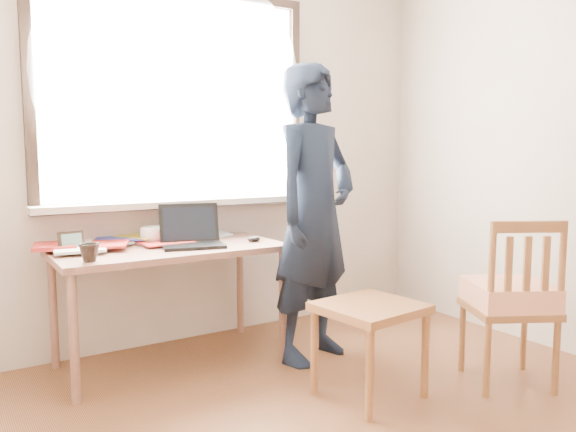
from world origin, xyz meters
TOP-DOWN VIEW (x-y plane):
  - room_shell at (-0.02, 0.20)m, footprint 3.52×4.02m
  - desk at (-0.41, 1.63)m, footprint 1.31×0.65m
  - laptop at (-0.28, 1.60)m, footprint 0.41×0.36m
  - mug_white at (-0.46, 1.79)m, footprint 0.15×0.15m
  - mug_dark at (-0.91, 1.41)m, footprint 0.12×0.12m
  - mouse at (0.10, 1.53)m, footprint 0.09×0.06m
  - desk_clutter at (-0.57, 1.84)m, footprint 0.78×0.48m
  - book_a at (-0.78, 1.85)m, footprint 0.25×0.30m
  - book_b at (-0.07, 1.90)m, footprint 0.19×0.24m
  - picture_frame at (-0.93, 1.73)m, footprint 0.14×0.03m
  - work_chair at (0.28, 0.64)m, footprint 0.52×0.50m
  - side_chair at (1.02, 0.36)m, footprint 0.56×0.56m
  - person at (0.36, 1.25)m, footprint 0.75×0.60m

SIDE VIEW (x-z plane):
  - work_chair at x=0.28m, z-range 0.17..0.65m
  - side_chair at x=1.02m, z-range 0.02..0.93m
  - desk at x=-0.41m, z-range 0.28..0.98m
  - book_b at x=-0.07m, z-range 0.70..0.72m
  - book_a at x=-0.78m, z-range 0.70..0.72m
  - mouse at x=0.10m, z-range 0.70..0.73m
  - desk_clutter at x=-0.57m, z-range 0.70..0.75m
  - mug_dark at x=-0.91m, z-range 0.70..0.79m
  - mug_white at x=-0.46m, z-range 0.70..0.81m
  - picture_frame at x=-0.93m, z-range 0.70..0.81m
  - laptop at x=-0.28m, z-range 0.64..0.88m
  - person at x=0.36m, z-range 0.00..1.77m
  - room_shell at x=-0.02m, z-range 0.33..2.94m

